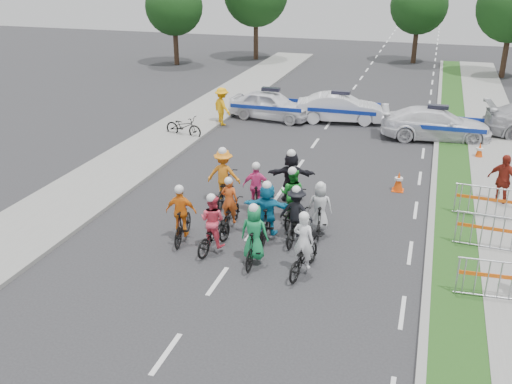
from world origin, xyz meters
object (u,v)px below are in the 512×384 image
(spectator_2, at_px, (502,181))
(parked_bike, at_px, (184,126))
(rider_8, at_px, (292,202))
(barrier_2, at_px, (487,204))
(rider_1, at_px, (255,240))
(rider_5, at_px, (267,214))
(cone_0, at_px, (399,182))
(rider_2, at_px, (213,229))
(rider_3, at_px, (182,219))
(rider_0, at_px, (303,252))
(barrier_0, at_px, (499,282))
(police_car_2, at_px, (436,124))
(marshal_hiviz, at_px, (222,106))
(police_car_0, at_px, (271,105))
(rider_9, at_px, (257,193))
(rider_11, at_px, (291,182))
(barrier_1, at_px, (492,234))
(tree_4, at_px, (419,6))
(tree_0, at_px, (174,6))
(rider_4, at_px, (296,219))
(rider_7, at_px, (320,213))
(rider_6, at_px, (230,210))
(police_car_1, at_px, (340,108))
(cone_1, at_px, (479,151))
(rider_10, at_px, (224,182))

(spectator_2, distance_m, parked_bike, 13.70)
(rider_8, xyz_separation_m, barrier_2, (5.75, 1.92, -0.13))
(rider_1, height_order, rider_5, rider_5)
(spectator_2, bearing_deg, cone_0, -151.89)
(rider_2, xyz_separation_m, rider_3, (-1.05, 0.25, 0.03))
(rider_8, distance_m, barrier_2, 6.06)
(spectator_2, bearing_deg, rider_0, -96.52)
(barrier_0, bearing_deg, spectator_2, 85.43)
(police_car_2, height_order, barrier_0, police_car_2)
(marshal_hiviz, bearing_deg, rider_5, 154.11)
(spectator_2, height_order, parked_bike, spectator_2)
(rider_8, height_order, police_car_2, rider_8)
(police_car_0, xyz_separation_m, spectator_2, (10.18, -8.12, 0.18))
(rider_3, distance_m, rider_9, 2.89)
(rider_8, xyz_separation_m, rider_11, (-0.35, 1.26, 0.13))
(barrier_1, relative_size, tree_4, 0.32)
(rider_2, distance_m, tree_0, 29.82)
(parked_bike, bearing_deg, barrier_2, -103.17)
(rider_0, bearing_deg, rider_11, -61.50)
(rider_0, height_order, spectator_2, spectator_2)
(rider_0, distance_m, rider_5, 2.14)
(rider_11, bearing_deg, rider_1, 78.55)
(rider_9, height_order, police_car_2, rider_9)
(rider_8, bearing_deg, police_car_2, -111.38)
(barrier_2, height_order, tree_4, tree_4)
(barrier_1, height_order, parked_bike, barrier_1)
(rider_3, relative_size, rider_5, 0.97)
(spectator_2, bearing_deg, rider_4, -108.88)
(rider_2, bearing_deg, rider_0, 179.75)
(rider_7, bearing_deg, police_car_0, -75.99)
(rider_8, bearing_deg, police_car_0, -70.78)
(rider_0, bearing_deg, police_car_2, -92.80)
(spectator_2, distance_m, barrier_1, 3.53)
(rider_11, height_order, tree_0, tree_0)
(rider_0, relative_size, police_car_0, 0.44)
(rider_3, height_order, police_car_0, rider_3)
(rider_3, distance_m, marshal_hiviz, 12.20)
(rider_6, height_order, police_car_1, rider_6)
(rider_9, xyz_separation_m, rider_11, (0.88, 0.94, 0.14))
(rider_4, height_order, barrier_1, rider_4)
(rider_3, bearing_deg, rider_7, -164.95)
(barrier_0, height_order, barrier_1, same)
(marshal_hiviz, xyz_separation_m, barrier_2, (11.64, -7.69, -0.35))
(rider_8, bearing_deg, barrier_0, 153.49)
(cone_1, relative_size, parked_bike, 0.38)
(rider_4, relative_size, tree_4, 0.28)
(rider_9, bearing_deg, police_car_2, -128.62)
(rider_10, bearing_deg, barrier_2, -179.24)
(rider_9, distance_m, cone_1, 10.38)
(rider_8, relative_size, rider_10, 0.92)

